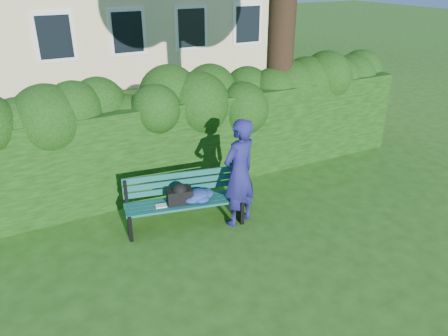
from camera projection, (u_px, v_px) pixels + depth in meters
ground at (241, 232)px, 7.35m from camera, size 80.00×80.00×0.00m
hedge at (187, 141)px, 8.74m from camera, size 10.00×1.00×1.80m
park_bench at (187, 198)px, 7.39m from camera, size 2.06×0.95×0.89m
man_reading at (239, 173)px, 7.27m from camera, size 0.80×0.64×1.89m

